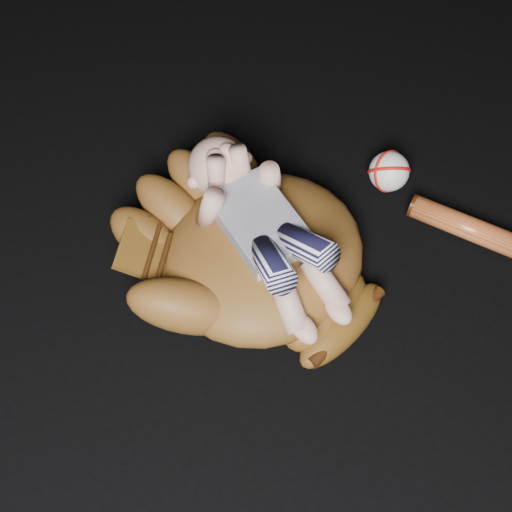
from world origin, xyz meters
name	(u,v)px	position (x,y,z in m)	size (l,w,h in m)	color
baseball_glove	(263,250)	(-0.09, 0.18, 0.08)	(0.45, 0.51, 0.16)	#5B3513
newborn_baby	(270,233)	(-0.09, 0.17, 0.14)	(0.18, 0.40, 0.16)	#D49E89
baseball	(389,171)	(0.22, 0.18, 0.04)	(0.08, 0.08, 0.08)	white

